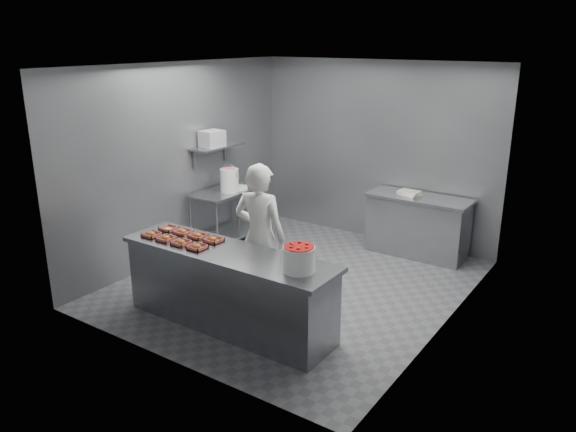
% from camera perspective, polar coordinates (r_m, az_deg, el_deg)
% --- Properties ---
extents(floor, '(4.50, 4.50, 0.00)m').
position_cam_1_polar(floor, '(7.49, 0.79, -6.88)').
color(floor, '#4C4C51').
rests_on(floor, ground).
extents(ceiling, '(4.50, 4.50, 0.00)m').
position_cam_1_polar(ceiling, '(6.81, 0.89, 15.05)').
color(ceiling, white).
rests_on(ceiling, wall_back).
extents(wall_back, '(4.00, 0.04, 2.80)m').
position_cam_1_polar(wall_back, '(8.94, 8.89, 6.46)').
color(wall_back, slate).
rests_on(wall_back, ground).
extents(wall_left, '(0.04, 4.50, 2.80)m').
position_cam_1_polar(wall_left, '(8.26, -10.85, 5.43)').
color(wall_left, slate).
rests_on(wall_left, ground).
extents(wall_right, '(0.04, 4.50, 2.80)m').
position_cam_1_polar(wall_right, '(6.19, 16.47, 0.84)').
color(wall_right, slate).
rests_on(wall_right, ground).
extents(service_counter, '(2.60, 0.70, 0.90)m').
position_cam_1_polar(service_counter, '(6.32, -6.03, -7.33)').
color(service_counter, slate).
rests_on(service_counter, ground).
extents(prep_table, '(0.60, 1.20, 0.90)m').
position_cam_1_polar(prep_table, '(8.66, -6.11, 0.69)').
color(prep_table, slate).
rests_on(prep_table, ground).
extents(back_counter, '(1.50, 0.60, 0.90)m').
position_cam_1_polar(back_counter, '(8.53, 13.00, -0.94)').
color(back_counter, slate).
rests_on(back_counter, ground).
extents(wall_shelf, '(0.35, 0.90, 0.03)m').
position_cam_1_polar(wall_shelf, '(8.54, -7.20, 7.03)').
color(wall_shelf, slate).
rests_on(wall_shelf, wall_left).
extents(tray_0, '(0.19, 0.18, 0.06)m').
position_cam_1_polar(tray_0, '(6.74, -13.69, -1.82)').
color(tray_0, tan).
rests_on(tray_0, service_counter).
extents(tray_1, '(0.19, 0.18, 0.06)m').
position_cam_1_polar(tray_1, '(6.57, -12.28, -2.23)').
color(tray_1, tan).
rests_on(tray_1, service_counter).
extents(tray_2, '(0.19, 0.18, 0.06)m').
position_cam_1_polar(tray_2, '(6.40, -10.79, -2.66)').
color(tray_2, tan).
rests_on(tray_2, service_counter).
extents(tray_3, '(0.19, 0.18, 0.06)m').
position_cam_1_polar(tray_3, '(6.25, -9.22, -3.11)').
color(tray_3, tan).
rests_on(tray_3, service_counter).
extents(tray_4, '(0.19, 0.18, 0.04)m').
position_cam_1_polar(tray_4, '(6.91, -12.01, -1.23)').
color(tray_4, tan).
rests_on(tray_4, service_counter).
extents(tray_5, '(0.19, 0.18, 0.06)m').
position_cam_1_polar(tray_5, '(6.75, -10.61, -1.59)').
color(tray_5, tan).
rests_on(tray_5, service_counter).
extents(tray_6, '(0.19, 0.18, 0.06)m').
position_cam_1_polar(tray_6, '(6.59, -9.12, -1.99)').
color(tray_6, tan).
rests_on(tray_6, service_counter).
extents(tray_7, '(0.19, 0.18, 0.06)m').
position_cam_1_polar(tray_7, '(6.43, -7.56, -2.40)').
color(tray_7, tan).
rests_on(tray_7, service_counter).
extents(worker, '(0.70, 0.52, 1.77)m').
position_cam_1_polar(worker, '(6.59, -2.86, -2.12)').
color(worker, silver).
rests_on(worker, ground).
extents(strawberry_tub, '(0.32, 0.32, 0.27)m').
position_cam_1_polar(strawberry_tub, '(5.55, 1.13, -4.27)').
color(strawberry_tub, white).
rests_on(strawberry_tub, service_counter).
extents(glaze_bucket, '(0.29, 0.27, 0.42)m').
position_cam_1_polar(glaze_bucket, '(8.44, -5.97, 3.70)').
color(glaze_bucket, white).
rests_on(glaze_bucket, prep_table).
extents(bucket_lid, '(0.40, 0.40, 0.03)m').
position_cam_1_polar(bucket_lid, '(8.63, -5.16, 2.87)').
color(bucket_lid, white).
rests_on(bucket_lid, prep_table).
extents(rag, '(0.15, 0.14, 0.02)m').
position_cam_1_polar(rag, '(8.79, -3.83, 3.16)').
color(rag, '#CCB28C').
rests_on(rag, prep_table).
extents(appliance, '(0.32, 0.35, 0.24)m').
position_cam_1_polar(appliance, '(8.44, -7.73, 7.80)').
color(appliance, gray).
rests_on(appliance, wall_shelf).
extents(paper_stack, '(0.34, 0.28, 0.06)m').
position_cam_1_polar(paper_stack, '(8.44, 12.22, 2.32)').
color(paper_stack, silver).
rests_on(paper_stack, back_counter).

